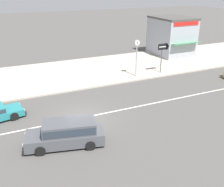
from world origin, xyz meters
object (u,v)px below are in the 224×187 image
at_px(minivan_dark_grey_2, 67,132).
at_px(arrow_signboard, 166,48).
at_px(shopfront_corner_warung, 171,36).
at_px(street_clock, 137,50).

xyz_separation_m(minivan_dark_grey_2, arrow_signboard, (13.37, 9.06, 1.97)).
distance_m(arrow_signboard, shopfront_corner_warung, 8.23).
height_order(street_clock, shopfront_corner_warung, shopfront_corner_warung).
height_order(minivan_dark_grey_2, arrow_signboard, arrow_signboard).
xyz_separation_m(street_clock, arrow_signboard, (3.51, -0.11, -0.06)).
bearing_deg(minivan_dark_grey_2, street_clock, 42.91).
bearing_deg(minivan_dark_grey_2, shopfront_corner_warung, 39.45).
xyz_separation_m(street_clock, shopfront_corner_warung, (8.80, 6.19, -0.25)).
bearing_deg(minivan_dark_grey_2, arrow_signboard, 34.12).
bearing_deg(arrow_signboard, minivan_dark_grey_2, -145.88).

